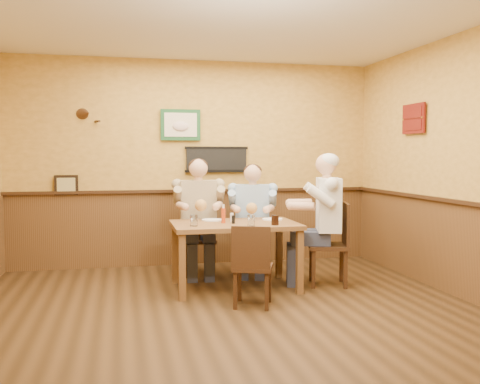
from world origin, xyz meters
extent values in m
plane|color=#31200E|center=(0.00, 0.00, 0.00)|extent=(5.00, 5.00, 0.00)
cube|color=silver|center=(0.00, 0.00, 2.80)|extent=(5.00, 5.00, 0.02)
cube|color=gold|center=(0.00, 2.50, 1.40)|extent=(5.00, 0.02, 2.80)
cube|color=gold|center=(0.00, -2.50, 1.40)|extent=(5.00, 0.02, 2.80)
cube|color=gold|center=(2.50, 0.00, 1.40)|extent=(0.02, 5.00, 2.80)
cube|color=brown|center=(0.00, 2.48, 0.50)|extent=(5.00, 0.02, 1.00)
cube|color=brown|center=(2.48, 0.00, 0.50)|extent=(0.02, 5.00, 1.00)
cube|color=black|center=(0.29, 2.46, 1.45)|extent=(0.88, 0.03, 0.34)
cube|color=#1C5329|center=(-0.20, 2.46, 1.92)|extent=(0.54, 0.03, 0.42)
cube|color=black|center=(-1.70, 2.46, 1.12)|extent=(0.30, 0.03, 0.26)
cube|color=maroon|center=(2.46, 1.05, 1.95)|extent=(0.03, 0.48, 0.36)
cube|color=brown|center=(0.24, 1.02, 0.72)|extent=(1.40, 0.90, 0.05)
cube|color=brown|center=(-0.40, 0.63, 0.35)|extent=(0.07, 0.07, 0.70)
cube|color=brown|center=(0.88, 0.63, 0.35)|extent=(0.07, 0.07, 0.70)
cube|color=brown|center=(-0.40, 1.41, 0.35)|extent=(0.07, 0.07, 0.70)
cube|color=brown|center=(0.88, 1.41, 0.35)|extent=(0.07, 0.07, 0.70)
cylinder|color=silver|center=(-0.24, 0.85, 0.81)|extent=(0.09, 0.09, 0.12)
cylinder|color=white|center=(0.36, 0.72, 0.81)|extent=(0.10, 0.10, 0.12)
cylinder|color=black|center=(0.63, 0.74, 0.80)|extent=(0.10, 0.10, 0.11)
cylinder|color=#C73F15|center=(0.12, 1.03, 0.84)|extent=(0.05, 0.05, 0.19)
cylinder|color=silver|center=(0.23, 1.12, 0.80)|extent=(0.05, 0.05, 0.10)
cylinder|color=black|center=(0.21, 0.95, 0.80)|extent=(0.04, 0.04, 0.09)
cylinder|color=white|center=(0.03, 1.28, 0.76)|extent=(0.27, 0.27, 0.02)
cylinder|color=white|center=(0.73, 1.19, 0.76)|extent=(0.30, 0.30, 0.02)
camera|label=1|loc=(-1.00, -4.83, 1.52)|focal=40.00mm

